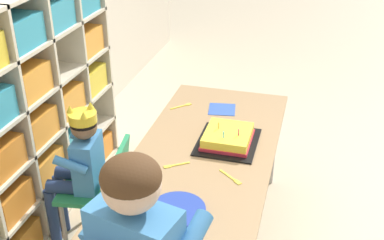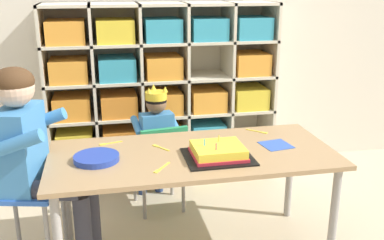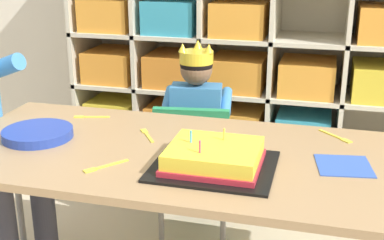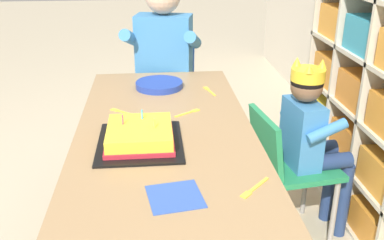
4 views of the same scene
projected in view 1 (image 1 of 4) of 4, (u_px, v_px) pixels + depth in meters
storage_cubby_shelf at (17, 124)px, 2.59m from camera, size 1.66×0.36×1.33m
activity_table at (204, 161)px, 2.42m from camera, size 1.50×0.68×0.61m
classroom_chair_blue at (102, 186)px, 2.53m from camera, size 0.37×0.39×0.61m
child_with_crown at (80, 161)px, 2.47m from camera, size 0.32×0.32×0.84m
birthday_cake_on_tray at (228, 138)px, 2.45m from camera, size 0.35×0.30×0.10m
paper_plate_stack at (178, 211)px, 1.96m from camera, size 0.23×0.23×0.03m
paper_napkin_square at (222, 109)px, 2.80m from camera, size 0.17×0.17×0.00m
fork_beside_plate_stack at (231, 178)px, 2.19m from camera, size 0.10×0.12×0.00m
fork_near_cake_tray at (130, 194)px, 2.08m from camera, size 0.13×0.05×0.00m
fork_scattered_mid_table at (182, 106)px, 2.83m from camera, size 0.11×0.11×0.00m
fork_at_table_front_edge at (175, 165)px, 2.28m from camera, size 0.08×0.11×0.00m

